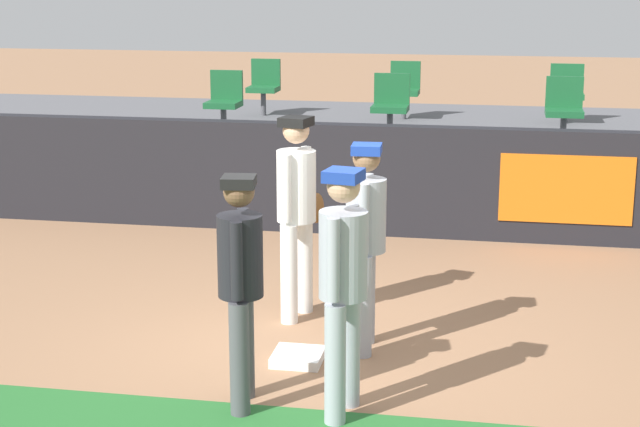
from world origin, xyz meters
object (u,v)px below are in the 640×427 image
object	(u,v)px
seat_front_center	(391,102)
seat_back_center	(404,87)
player_fielder_home	(297,203)
seat_front_left	(225,98)
player_coach_visitor	(366,233)
seat_back_left	(264,84)
first_base	(298,357)
player_umpire	(241,276)
seat_back_right	(567,90)
player_runner_visitor	(343,276)
seat_front_right	(564,106)

from	to	relation	value
seat_front_center	seat_back_center	size ratio (longest dim) A/B	1.00
player_fielder_home	seat_front_left	size ratio (longest dim) A/B	2.20
player_coach_visitor	seat_front_center	size ratio (longest dim) A/B	2.08
seat_back_center	seat_front_left	xyz separation A→B (m)	(-2.26, -1.80, -0.00)
seat_back_left	seat_front_left	size ratio (longest dim) A/B	1.00
first_base	seat_back_left	world-z (taller)	seat_back_left
first_base	player_coach_visitor	bearing A→B (deg)	37.25
first_base	seat_back_center	distance (m)	7.49
player_fielder_home	seat_back_left	bearing A→B (deg)	-150.78
player_umpire	first_base	bearing A→B (deg)	157.60
seat_back_left	seat_front_left	xyz separation A→B (m)	(-0.12, -1.80, -0.00)
player_umpire	seat_back_right	bearing A→B (deg)	154.10
seat_back_left	player_coach_visitor	bearing A→B (deg)	-70.16
first_base	seat_back_right	xyz separation A→B (m)	(2.46, 7.36, 1.37)
player_coach_visitor	seat_back_center	world-z (taller)	seat_back_center
seat_back_left	seat_back_right	world-z (taller)	same
seat_back_left	seat_front_left	distance (m)	1.80
seat_front_center	seat_back_center	xyz separation A→B (m)	(0.00, 1.80, -0.00)
player_runner_visitor	first_base	bearing A→B (deg)	-140.50
player_coach_visitor	seat_back_left	size ratio (longest dim) A/B	2.08
first_base	seat_back_center	world-z (taller)	seat_back_center
seat_front_center	first_base	bearing A→B (deg)	-91.13
player_fielder_home	seat_front_left	xyz separation A→B (m)	(-1.93, 4.50, 0.34)
player_runner_visitor	seat_back_right	bearing A→B (deg)	176.62
player_runner_visitor	player_coach_visitor	bearing A→B (deg)	-169.41
seat_front_right	first_base	bearing A→B (deg)	-112.71
seat_back_center	player_coach_visitor	bearing A→B (deg)	-86.87
seat_back_right	seat_front_center	distance (m)	2.96
seat_back_center	seat_back_right	bearing A→B (deg)	0.01
player_coach_visitor	seat_back_center	distance (m)	7.01
seat_front_center	seat_front_left	xyz separation A→B (m)	(-2.26, -0.00, -0.00)
seat_front_center	player_umpire	bearing A→B (deg)	-93.01
player_runner_visitor	player_umpire	xyz separation A→B (m)	(-0.74, 0.02, -0.04)
seat_back_left	player_runner_visitor	bearing A→B (deg)	-72.92
first_base	seat_back_left	xyz separation A→B (m)	(-2.03, 7.36, 1.36)
first_base	player_coach_visitor	world-z (taller)	player_coach_visitor
player_runner_visitor	seat_back_left	xyz separation A→B (m)	(-2.54, 8.26, 0.37)
player_fielder_home	seat_back_left	size ratio (longest dim) A/B	2.20
seat_back_right	player_fielder_home	bearing A→B (deg)	-113.03
first_base	player_runner_visitor	distance (m)	1.43
player_coach_visitor	seat_front_right	xyz separation A→B (m)	(1.83, 5.19, 0.39)
player_fielder_home	seat_front_right	distance (m)	5.18
seat_front_center	seat_front_right	bearing A→B (deg)	-0.00
seat_front_left	seat_front_center	bearing A→B (deg)	0.01
player_runner_visitor	player_umpire	world-z (taller)	player_runner_visitor
seat_front_right	player_runner_visitor	bearing A→B (deg)	-105.72
player_fielder_home	seat_front_center	size ratio (longest dim) A/B	2.20
player_fielder_home	seat_front_center	bearing A→B (deg)	-170.98
seat_back_right	seat_back_center	distance (m)	2.35
first_base	seat_front_right	size ratio (longest dim) A/B	0.48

